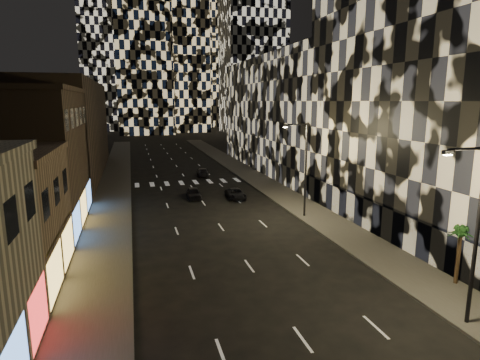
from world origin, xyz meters
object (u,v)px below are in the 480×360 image
streetlight_near (474,224)px  streetlight_far (304,163)px  car_dark_oncoming (203,172)px  palm_tree (461,236)px  car_dark_midlane (194,193)px  car_dark_rightlane (236,194)px

streetlight_near → streetlight_far: 20.00m
car_dark_oncoming → palm_tree: 41.48m
car_dark_midlane → palm_tree: (12.23, -26.59, 2.55)m
streetlight_far → car_dark_oncoming: bearing=102.9°
car_dark_oncoming → car_dark_rightlane: size_ratio=1.01×
streetlight_near → car_dark_oncoming: size_ratio=2.14×
streetlight_near → streetlight_far: same height
streetlight_far → palm_tree: size_ratio=2.44×
streetlight_far → palm_tree: (3.15, -16.15, -2.16)m
car_dark_midlane → palm_tree: 29.37m
streetlight_near → car_dark_midlane: size_ratio=2.38×
car_dark_midlane → car_dark_rightlane: size_ratio=0.91×
car_dark_midlane → palm_tree: size_ratio=1.02×
car_dark_rightlane → car_dark_oncoming: bearing=95.9°
streetlight_near → streetlight_far: bearing=90.0°
streetlight_far → car_dark_oncoming: (-5.57, 24.32, -4.74)m
streetlight_far → car_dark_midlane: (-9.08, 10.43, -4.71)m
streetlight_near → palm_tree: streetlight_near is taller
streetlight_far → car_dark_oncoming: 25.39m
car_dark_midlane → car_dark_oncoming: bearing=78.3°
car_dark_rightlane → streetlight_far: bearing=-63.2°
car_dark_oncoming → palm_tree: (8.72, -40.47, 2.59)m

